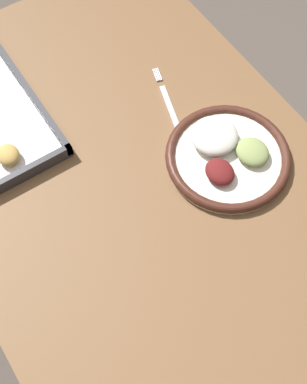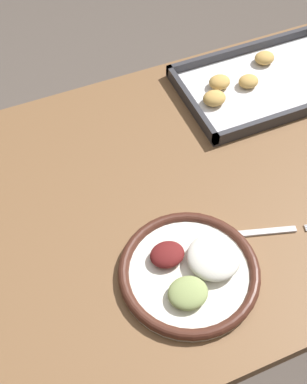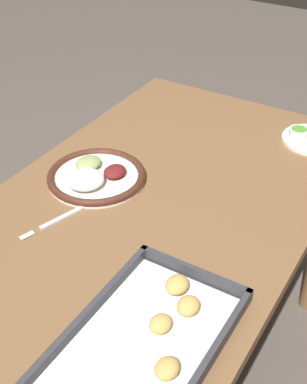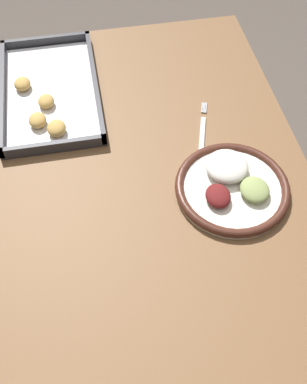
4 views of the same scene
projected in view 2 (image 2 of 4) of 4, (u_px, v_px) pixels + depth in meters
The scene contains 5 objects.
ground_plane at pixel (154, 341), 1.63m from camera, with size 8.00×8.00×0.00m, color #564C44.
dining_table at pixel (155, 231), 1.14m from camera, with size 1.25×0.74×0.72m.
dinner_plate at pixel (191, 271), 0.94m from camera, with size 0.25×0.25×0.05m.
fork at pixel (261, 232), 1.00m from camera, with size 0.21×0.08×0.00m.
baking_tray at pixel (264, 82), 1.24m from camera, with size 0.41×0.25×0.04m.
Camera 2 is at (-0.25, -0.57, 1.57)m, focal length 50.00 mm.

